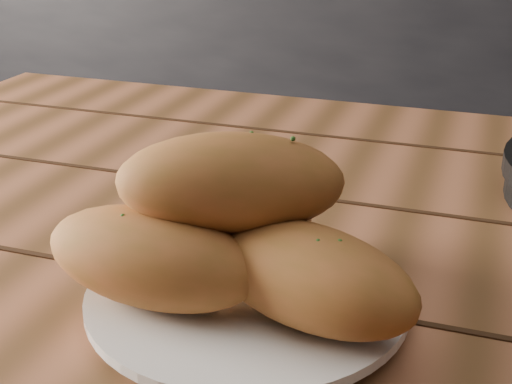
# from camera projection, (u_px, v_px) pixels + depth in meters

# --- Properties ---
(counter) EXTENTS (2.80, 0.60, 0.90)m
(counter) POSITION_uv_depth(u_px,v_px,m) (407.00, 107.00, 2.11)
(counter) COLOR black
(counter) RESTS_ON ground
(table) EXTENTS (1.51, 0.94, 0.75)m
(table) POSITION_uv_depth(u_px,v_px,m) (427.00, 353.00, 0.65)
(table) COLOR #995A39
(table) RESTS_ON ground
(plate) EXTENTS (0.24, 0.24, 0.02)m
(plate) POSITION_uv_depth(u_px,v_px,m) (248.00, 299.00, 0.54)
(plate) COLOR white
(plate) RESTS_ON table
(bread_rolls) EXTENTS (0.29, 0.23, 0.12)m
(bread_rolls) POSITION_uv_depth(u_px,v_px,m) (238.00, 232.00, 0.52)
(bread_rolls) COLOR #A5592E
(bread_rolls) RESTS_ON plate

